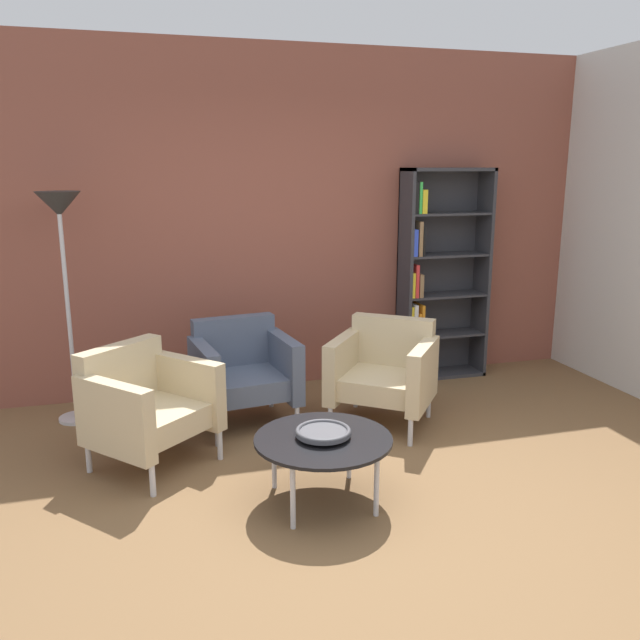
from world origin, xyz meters
The scene contains 9 objects.
ground_plane centered at (0.00, 0.00, 0.00)m, with size 8.32×8.32×0.00m, color brown.
brick_back_panel centered at (0.00, 2.46, 1.45)m, with size 6.40×0.12×2.90m, color brown.
bookshelf_tall centered at (1.40, 2.25, 0.92)m, with size 0.80×0.30×1.90m.
coffee_table_low centered at (-0.25, 0.25, 0.37)m, with size 0.80×0.80×0.40m.
decorative_bowl centered at (-0.25, 0.25, 0.43)m, with size 0.32×0.32×0.05m.
armchair_near_window centered at (-0.49, 1.59, 0.41)m, with size 0.79×0.74×0.78m.
armchair_spare_guest centered at (0.54, 1.29, 0.41)m, with size 0.95×0.94×0.78m.
armchair_corner_red centered at (-1.21, 1.05, 0.41)m, with size 0.95×0.94×0.78m.
floor_lamp_torchiere centered at (-1.73, 1.99, 1.45)m, with size 0.32×0.32×1.74m.
Camera 1 is at (-1.23, -3.11, 1.93)m, focal length 36.77 mm.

